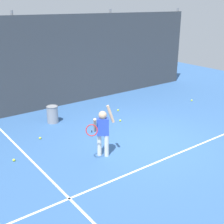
{
  "coord_description": "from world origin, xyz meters",
  "views": [
    {
      "loc": [
        -5.37,
        -5.62,
        3.67
      ],
      "look_at": [
        -0.73,
        0.6,
        0.85
      ],
      "focal_mm": 48.16,
      "sensor_mm": 36.0,
      "label": 1
    }
  ],
  "objects": [
    {
      "name": "tennis_ball_4",
      "position": [
        0.34,
        1.58,
        0.03
      ],
      "size": [
        0.07,
        0.07,
        0.07
      ],
      "primitive_type": "sphere",
      "color": "#CCE033",
      "rests_on": "ground"
    },
    {
      "name": "tennis_player",
      "position": [
        -1.49,
        -0.01,
        0.73
      ],
      "size": [
        0.89,
        0.53,
        1.35
      ],
      "rotation": [
        0.0,
        0.0,
        -0.58
      ],
      "color": "silver",
      "rests_on": "ground"
    },
    {
      "name": "court_line_sideline",
      "position": [
        -3.04,
        1.0,
        0.0
      ],
      "size": [
        0.05,
        9.0,
        0.0
      ],
      "primitive_type": "cube",
      "color": "white",
      "rests_on": "ground"
    },
    {
      "name": "back_fence_windscreen",
      "position": [
        0.0,
        4.25,
        1.66
      ],
      "size": [
        11.97,
        0.08,
        3.31
      ],
      "primitive_type": "cube",
      "color": "#383D42",
      "rests_on": "ground"
    },
    {
      "name": "tennis_ball_2",
      "position": [
        -2.35,
        1.88,
        0.03
      ],
      "size": [
        0.07,
        0.07,
        0.07
      ],
      "primitive_type": "sphere",
      "color": "#CCE033",
      "rests_on": "ground"
    },
    {
      "name": "tennis_ball_3",
      "position": [
        3.96,
        1.59,
        0.03
      ],
      "size": [
        0.07,
        0.07,
        0.07
      ],
      "primitive_type": "sphere",
      "color": "#CCE033",
      "rests_on": "ground"
    },
    {
      "name": "court_line_baseline",
      "position": [
        0.0,
        -1.08,
        0.0
      ],
      "size": [
        9.0,
        0.05,
        0.0
      ],
      "primitive_type": "cube",
      "color": "white",
      "rests_on": "ground"
    },
    {
      "name": "fence_post_1",
      "position": [
        -1.94,
        4.31,
        1.73
      ],
      "size": [
        0.09,
        0.09,
        3.46
      ],
      "primitive_type": "cylinder",
      "color": "slate",
      "rests_on": "ground"
    },
    {
      "name": "fence_post_2",
      "position": [
        1.94,
        4.31,
        1.73
      ],
      "size": [
        0.09,
        0.09,
        3.46
      ],
      "primitive_type": "cylinder",
      "color": "slate",
      "rests_on": "ground"
    },
    {
      "name": "fence_post_3",
      "position": [
        5.83,
        4.31,
        1.73
      ],
      "size": [
        0.09,
        0.09,
        3.46
      ],
      "primitive_type": "cylinder",
      "color": "slate",
      "rests_on": "ground"
    },
    {
      "name": "ground_plane",
      "position": [
        0.0,
        0.0,
        0.0
      ],
      "size": [
        20.0,
        20.0,
        0.0
      ],
      "primitive_type": "plane",
      "color": "#335B93"
    },
    {
      "name": "tennis_ball_0",
      "position": [
        0.9,
        2.42,
        0.03
      ],
      "size": [
        0.07,
        0.07,
        0.07
      ],
      "primitive_type": "sphere",
      "color": "#CCE033",
      "rests_on": "ground"
    },
    {
      "name": "tennis_ball_1",
      "position": [
        -3.4,
        1.07,
        0.03
      ],
      "size": [
        0.07,
        0.07,
        0.07
      ],
      "primitive_type": "sphere",
      "color": "#CCE033",
      "rests_on": "ground"
    },
    {
      "name": "ball_hopper",
      "position": [
        -1.47,
        2.83,
        0.29
      ],
      "size": [
        0.38,
        0.38,
        0.56
      ],
      "color": "gray",
      "rests_on": "ground"
    }
  ]
}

